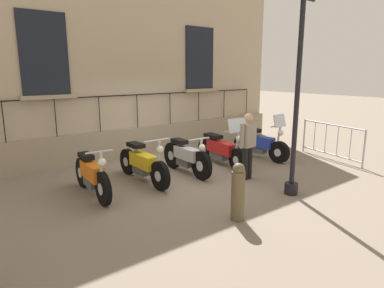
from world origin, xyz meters
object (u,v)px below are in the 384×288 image
motorcycle_silver (186,157)px  crowd_barrier (331,140)px  motorcycle_yellow (143,164)px  motorcycle_blue (261,145)px  motorcycle_orange (92,176)px  motorcycle_red (221,150)px  lamppost (301,35)px  pedestrian_walking (248,143)px  bollard (238,192)px

motorcycle_silver → crowd_barrier: size_ratio=0.90×
motorcycle_yellow → crowd_barrier: motorcycle_yellow is taller
motorcycle_silver → motorcycle_blue: 2.63m
motorcycle_orange → motorcycle_red: (-0.09, 3.72, 0.00)m
lamppost → pedestrian_walking: size_ratio=2.68×
motorcycle_red → motorcycle_yellow: bearing=-91.2°
motorcycle_orange → motorcycle_yellow: (-0.14, 1.29, -0.00)m
motorcycle_blue → motorcycle_red: bearing=-100.3°
motorcycle_yellow → lamppost: bearing=37.8°
motorcycle_orange → bollard: motorcycle_orange is taller
motorcycle_silver → motorcycle_blue: size_ratio=1.01×
motorcycle_yellow → motorcycle_blue: size_ratio=1.11×
motorcycle_silver → motorcycle_blue: (0.18, 2.62, -0.01)m
motorcycle_yellow → motorcycle_red: bearing=88.8°
motorcycle_silver → motorcycle_red: motorcycle_red is taller
bollard → pedestrian_walking: 2.38m
motorcycle_yellow → crowd_barrier: size_ratio=0.99×
lamppost → motorcycle_yellow: bearing=-142.2°
motorcycle_yellow → bollard: size_ratio=2.09×
motorcycle_silver → crowd_barrier: 4.46m
motorcycle_silver → motorcycle_yellow: bearing=-95.7°
bollard → motorcycle_blue: bearing=125.4°
lamppost → pedestrian_walking: lamppost is taller
motorcycle_red → pedestrian_walking: pedestrian_walking is taller
motorcycle_orange → motorcycle_yellow: 1.29m
motorcycle_blue → crowd_barrier: motorcycle_blue is taller
motorcycle_yellow → bollard: 2.85m
motorcycle_orange → motorcycle_yellow: bearing=96.0°
motorcycle_blue → motorcycle_silver: bearing=-93.9°
pedestrian_walking → motorcycle_yellow: bearing=-123.3°
motorcycle_orange → motorcycle_red: motorcycle_red is taller
motorcycle_yellow → pedestrian_walking: size_ratio=1.35×
lamppost → motorcycle_red: bearing=171.5°
crowd_barrier → bollard: crowd_barrier is taller
motorcycle_yellow → pedestrian_walking: (1.36, 2.07, 0.47)m
motorcycle_blue → crowd_barrier: (1.29, 1.59, 0.15)m
motorcycle_orange → motorcycle_blue: size_ratio=1.02×
motorcycle_silver → lamppost: 3.86m
bollard → pedestrian_walking: pedestrian_walking is taller
motorcycle_orange → pedestrian_walking: 3.60m
motorcycle_orange → lamppost: lamppost is taller
motorcycle_silver → bollard: bearing=-19.2°
motorcycle_red → motorcycle_orange: bearing=-88.7°
motorcycle_orange → pedestrian_walking: size_ratio=1.23×
motorcycle_red → bollard: (2.78, -2.20, 0.09)m
motorcycle_orange → crowd_barrier: bearing=77.7°
motorcycle_blue → motorcycle_orange: bearing=-91.8°
motorcycle_yellow → motorcycle_silver: (0.12, 1.18, 0.00)m
crowd_barrier → bollard: bearing=-76.4°
pedestrian_walking → motorcycle_silver: bearing=-144.4°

